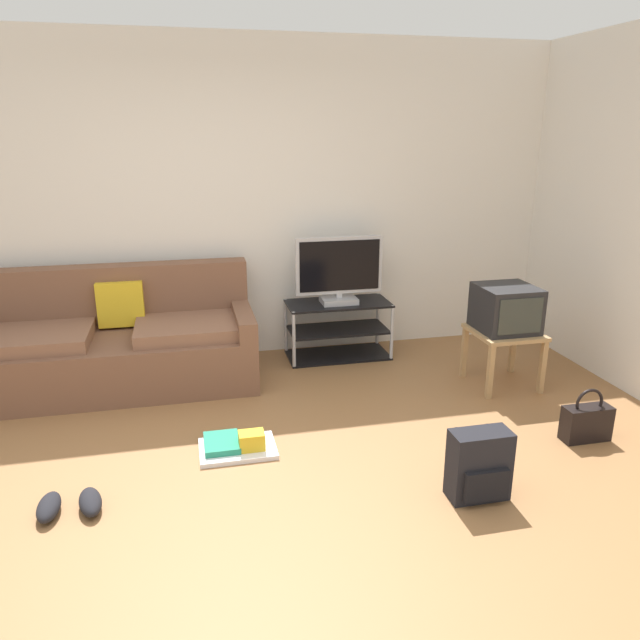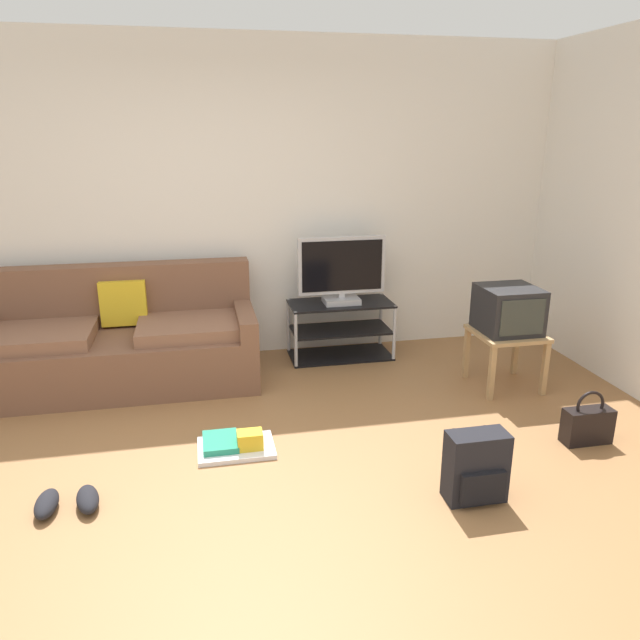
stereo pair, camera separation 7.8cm
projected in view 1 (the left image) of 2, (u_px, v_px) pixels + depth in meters
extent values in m
cube|color=olive|center=(254.00, 510.00, 3.24)|extent=(9.00, 9.80, 0.02)
cube|color=silver|center=(214.00, 203.00, 5.10)|extent=(9.00, 0.10, 2.70)
cube|color=brown|center=(117.00, 362.00, 4.73)|extent=(2.13, 0.89, 0.41)
cube|color=brown|center=(116.00, 295.00, 4.91)|extent=(2.13, 0.20, 0.49)
cube|color=brown|center=(243.00, 318.00, 4.85)|extent=(0.14, 0.89, 0.16)
cube|color=brown|center=(31.00, 339.00, 4.47)|extent=(0.85, 0.62, 0.10)
cube|color=brown|center=(191.00, 328.00, 4.72)|extent=(0.85, 0.62, 0.10)
cube|color=gold|center=(121.00, 304.00, 4.82)|extent=(0.36, 0.13, 0.36)
cube|color=black|center=(338.00, 303.00, 5.27)|extent=(0.90, 0.43, 0.02)
cube|color=black|center=(338.00, 329.00, 5.35)|extent=(0.87, 0.42, 0.02)
cube|color=black|center=(338.00, 355.00, 5.42)|extent=(0.90, 0.43, 0.02)
cylinder|color=#B7B7BC|center=(294.00, 341.00, 5.07)|extent=(0.03, 0.03, 0.50)
cylinder|color=#B7B7BC|center=(392.00, 333.00, 5.25)|extent=(0.03, 0.03, 0.50)
cylinder|color=#B7B7BC|center=(286.00, 326.00, 5.44)|extent=(0.03, 0.03, 0.50)
cylinder|color=#B7B7BC|center=(378.00, 320.00, 5.63)|extent=(0.03, 0.03, 0.50)
cube|color=#B2B2B7|center=(339.00, 300.00, 5.25)|extent=(0.31, 0.22, 0.05)
cube|color=#B2B2B7|center=(339.00, 295.00, 5.23)|extent=(0.05, 0.04, 0.04)
cube|color=#B2B2B7|center=(339.00, 265.00, 5.15)|extent=(0.76, 0.04, 0.49)
cube|color=black|center=(340.00, 266.00, 5.13)|extent=(0.70, 0.01, 0.43)
cube|color=tan|center=(505.00, 332.00, 4.69)|extent=(0.50, 0.50, 0.03)
cube|color=tan|center=(490.00, 372.00, 4.51)|extent=(0.04, 0.04, 0.43)
cube|color=tan|center=(542.00, 367.00, 4.60)|extent=(0.04, 0.04, 0.43)
cube|color=tan|center=(464.00, 352.00, 4.91)|extent=(0.04, 0.04, 0.43)
cube|color=tan|center=(513.00, 348.00, 5.01)|extent=(0.04, 0.04, 0.43)
cube|color=#232326|center=(506.00, 308.00, 4.65)|extent=(0.43, 0.42, 0.35)
cube|color=#333833|center=(521.00, 316.00, 4.45)|extent=(0.35, 0.01, 0.27)
cube|color=black|center=(479.00, 465.00, 3.29)|extent=(0.33, 0.16, 0.40)
cube|color=black|center=(486.00, 486.00, 3.22)|extent=(0.25, 0.04, 0.17)
cylinder|color=black|center=(456.00, 454.00, 3.36)|extent=(0.04, 0.04, 0.32)
cylinder|color=black|center=(486.00, 450.00, 3.40)|extent=(0.04, 0.04, 0.32)
cube|color=black|center=(586.00, 423.00, 3.93)|extent=(0.32, 0.13, 0.23)
torus|color=black|center=(589.00, 403.00, 3.88)|extent=(0.20, 0.02, 0.20)
ellipsoid|color=black|center=(49.00, 507.00, 3.18)|extent=(0.12, 0.26, 0.09)
ellipsoid|color=black|center=(90.00, 502.00, 3.22)|extent=(0.17, 0.28, 0.09)
cube|color=silver|center=(238.00, 449.00, 3.82)|extent=(0.48, 0.34, 0.03)
cube|color=gold|center=(252.00, 441.00, 3.78)|extent=(0.16, 0.12, 0.11)
cube|color=#238466|center=(222.00, 443.00, 3.82)|extent=(0.22, 0.28, 0.04)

